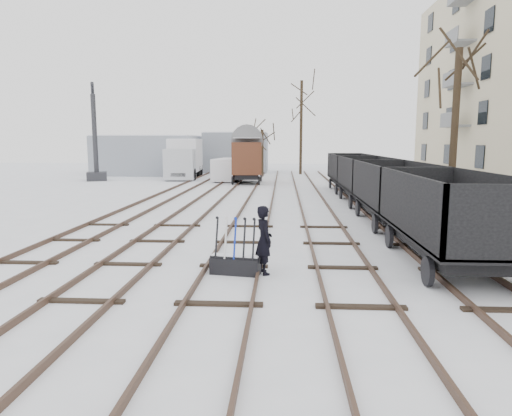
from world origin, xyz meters
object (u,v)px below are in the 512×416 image
Objects in this scene: panel_van at (228,169)px; box_van_wagon at (247,157)px; freight_wagon_a at (448,230)px; ground_frame at (235,264)px; worker at (264,240)px; lorry at (184,158)px; crane at (97,155)px.

box_van_wagon is at bearing -37.67° from panel_van.
box_van_wagon is (-7.66, 25.13, 1.20)m from freight_wagon_a.
box_van_wagon is at bearing 103.26° from ground_frame.
lorry is at bearing -6.43° from worker.
ground_frame is 6.07m from freight_wagon_a.
lorry is 7.84m from crane.
box_van_wagon is at bearing -16.87° from worker.
worker is 0.39× the size of panel_van.
box_van_wagon reaches higher than worker.
freight_wagon_a is (5.14, 1.21, 0.08)m from worker.
lorry is (-14.03, 30.02, 0.92)m from freight_wagon_a.
box_van_wagon is (-1.77, 26.44, 1.90)m from ground_frame.
crane reaches higher than worker.
box_van_wagon is at bearing -41.55° from lorry.
worker is 32.48m from lorry.
ground_frame is 0.18× the size of crane.
lorry is (-6.38, 4.88, -0.28)m from box_van_wagon.
crane is (-7.18, -3.13, 0.33)m from lorry.
crane reaches higher than ground_frame.
panel_van is (4.53, -3.04, -0.88)m from lorry.
box_van_wagon is (-2.52, 26.34, 1.28)m from worker.
freight_wagon_a is at bearing -99.12° from worker.
crane is at bearing 169.55° from box_van_wagon.
lorry is at bearing 153.30° from panel_van.
crane reaches higher than panel_van.
lorry reaches higher than ground_frame.
worker is 0.22× the size of lorry.
freight_wagon_a is at bearing -76.13° from box_van_wagon.
worker is at bearing -166.79° from freight_wagon_a.
worker reaches higher than ground_frame.
worker is 28.52m from panel_van.
lorry is (-8.89, 31.22, 1.00)m from worker.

